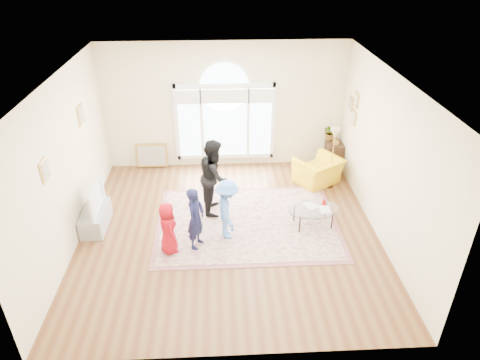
{
  "coord_description": "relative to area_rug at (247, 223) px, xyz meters",
  "views": [
    {
      "loc": [
        -0.14,
        -7.11,
        5.3
      ],
      "look_at": [
        0.24,
        0.3,
        1.04
      ],
      "focal_mm": 32.0,
      "sensor_mm": 36.0,
      "label": 1
    }
  ],
  "objects": [
    {
      "name": "ground",
      "position": [
        -0.4,
        -0.26,
        -0.01
      ],
      "size": [
        6.0,
        6.0,
        0.0
      ],
      "primitive_type": "plane",
      "color": "#5B321A",
      "rests_on": "ground"
    },
    {
      "name": "floor_lamp",
      "position": [
        2.08,
        1.43,
        1.27
      ],
      "size": [
        0.26,
        0.26,
        1.51
      ],
      "color": "black",
      "rests_on": "ground"
    },
    {
      "name": "armchair",
      "position": [
        1.83,
        1.62,
        0.32
      ],
      "size": [
        1.32,
        1.28,
        0.65
      ],
      "primitive_type": "imported",
      "rotation": [
        0.0,
        0.0,
        3.71
      ],
      "color": "yellow",
      "rests_on": "ground"
    },
    {
      "name": "child_blue",
      "position": [
        -0.43,
        -0.43,
        0.64
      ],
      "size": [
        0.58,
        0.88,
        1.26
      ],
      "primitive_type": "imported",
      "rotation": [
        0.0,
        0.0,
        1.72
      ],
      "color": "#538AE9",
      "rests_on": "area_rug"
    },
    {
      "name": "plant_pedestal",
      "position": [
        2.3,
        2.61,
        0.34
      ],
      "size": [
        0.2,
        0.2,
        0.7
      ],
      "primitive_type": "cylinder",
      "color": "white",
      "rests_on": "ground"
    },
    {
      "name": "area_rug",
      "position": [
        0.0,
        0.0,
        0.0
      ],
      "size": [
        3.6,
        2.6,
        0.02
      ],
      "primitive_type": "cube",
      "color": "#C8B297",
      "rests_on": "ground"
    },
    {
      "name": "child_red",
      "position": [
        -1.55,
        -0.84,
        0.54
      ],
      "size": [
        0.5,
        0.6,
        1.06
      ],
      "primitive_type": "imported",
      "rotation": [
        0.0,
        0.0,
        1.94
      ],
      "color": "#AF0B18",
      "rests_on": "area_rug"
    },
    {
      "name": "rug_border",
      "position": [
        -0.0,
        0.0,
        -0.0
      ],
      "size": [
        3.8,
        2.8,
        0.01
      ],
      "primitive_type": "cube",
      "color": "#8D5557",
      "rests_on": "ground"
    },
    {
      "name": "television",
      "position": [
        -3.14,
        0.04,
        0.7
      ],
      "size": [
        0.17,
        1.01,
        0.58
      ],
      "color": "black",
      "rests_on": "tv_console"
    },
    {
      "name": "potted_plant",
      "position": [
        2.3,
        2.61,
        0.9
      ],
      "size": [
        0.44,
        0.4,
        0.42
      ],
      "primitive_type": "imported",
      "rotation": [
        0.0,
        0.0,
        0.19
      ],
      "color": "#33722D",
      "rests_on": "plant_pedestal"
    },
    {
      "name": "child_navy",
      "position": [
        -1.03,
        -0.71,
        0.65
      ],
      "size": [
        0.46,
        0.55,
        1.27
      ],
      "primitive_type": "imported",
      "rotation": [
        0.0,
        0.0,
        1.16
      ],
      "color": "#14163B",
      "rests_on": "area_rug"
    },
    {
      "name": "room_shell",
      "position": [
        -0.39,
        2.58,
        1.56
      ],
      "size": [
        6.0,
        6.0,
        6.0
      ],
      "color": "beige",
      "rests_on": "ground"
    },
    {
      "name": "coffee_table",
      "position": [
        1.35,
        -0.14,
        0.39
      ],
      "size": [
        1.16,
        0.83,
        0.54
      ],
      "rotation": [
        0.0,
        0.0,
        0.13
      ],
      "color": "silver",
      "rests_on": "ground"
    },
    {
      "name": "child_black",
      "position": [
        -0.67,
        0.55,
        0.84
      ],
      "size": [
        0.67,
        0.84,
        1.66
      ],
      "primitive_type": "imported",
      "rotation": [
        0.0,
        0.0,
        1.52
      ],
      "color": "black",
      "rests_on": "area_rug"
    },
    {
      "name": "tv_console",
      "position": [
        -3.15,
        0.04,
        0.2
      ],
      "size": [
        0.45,
        1.0,
        0.42
      ],
      "primitive_type": "cube",
      "color": "#9A9DA2",
      "rests_on": "ground"
    },
    {
      "name": "side_cabinet",
      "position": [
        2.38,
        2.37,
        0.34
      ],
      "size": [
        0.4,
        0.5,
        0.7
      ],
      "primitive_type": "cube",
      "color": "black",
      "rests_on": "ground"
    },
    {
      "name": "leaning_picture",
      "position": [
        -2.31,
        2.64,
        -0.01
      ],
      "size": [
        0.8,
        0.14,
        0.62
      ],
      "primitive_type": "cube",
      "rotation": [
        -0.14,
        0.0,
        0.0
      ],
      "color": "tan",
      "rests_on": "ground"
    }
  ]
}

